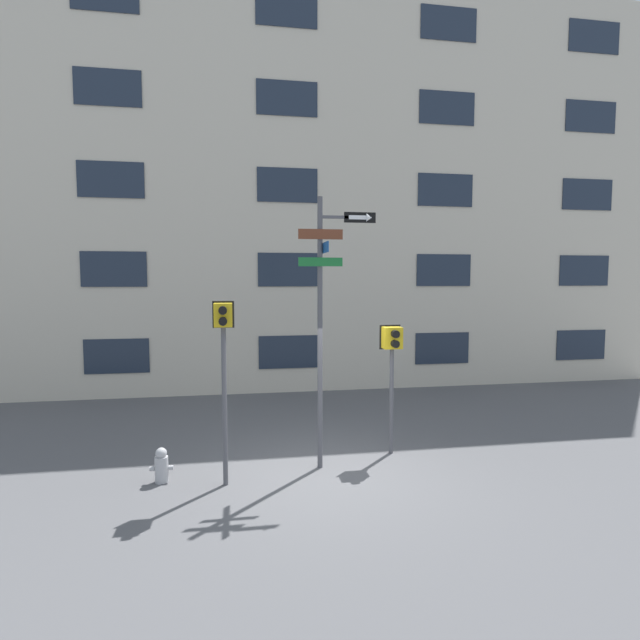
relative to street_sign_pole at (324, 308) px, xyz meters
name	(u,v)px	position (x,y,z in m)	size (l,w,h in m)	color
ground_plane	(327,475)	(-0.01, -0.36, -2.84)	(60.00, 60.00, 0.00)	#515154
building_facade	(286,187)	(-0.01, 6.31, 3.20)	(24.00, 0.63, 12.08)	beige
street_sign_pole	(324,308)	(0.00, 0.00, 0.00)	(1.36, 0.90, 4.76)	#4C4C51
pedestrian_signal_left	(224,345)	(-1.72, -0.48, -0.54)	(0.35, 0.40, 3.00)	#4C4C51
pedestrian_signal_right	(392,352)	(1.40, 0.50, -0.87)	(0.41, 0.40, 2.47)	#4C4C51
fire_hydrant	(162,466)	(-2.77, -0.19, -2.56)	(0.38, 0.22, 0.58)	#A5A5A8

